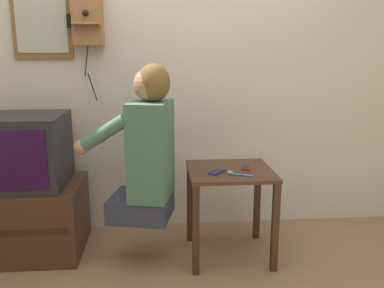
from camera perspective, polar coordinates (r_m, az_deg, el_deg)
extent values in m
cube|color=beige|center=(2.97, -4.30, 12.25)|extent=(6.80, 0.05, 2.55)
cube|color=#422819|center=(2.57, 5.38, -3.80)|extent=(0.53, 0.50, 0.02)
cube|color=#382215|center=(2.43, 0.53, -12.04)|extent=(0.04, 0.04, 0.56)
cube|color=#382215|center=(2.52, 11.59, -11.43)|extent=(0.04, 0.04, 0.56)
cube|color=#382215|center=(2.85, -0.31, -8.25)|extent=(0.04, 0.04, 0.56)
cube|color=#382215|center=(2.92, 9.13, -7.87)|extent=(0.04, 0.04, 0.56)
cube|color=#2D3347|center=(2.56, -7.16, -8.64)|extent=(0.42, 0.40, 0.14)
cube|color=#426B51|center=(2.43, -5.75, -0.82)|extent=(0.29, 0.39, 0.58)
sphere|color=#A37556|center=(2.37, -5.96, 8.27)|extent=(0.19, 0.19, 0.19)
ellipsoid|color=brown|center=(2.37, -5.40, 8.55)|extent=(0.23, 0.24, 0.22)
cylinder|color=#426B51|center=(2.34, -12.44, 1.42)|extent=(0.31, 0.14, 0.23)
cylinder|color=#426B51|center=(2.61, -10.23, 2.68)|extent=(0.31, 0.14, 0.23)
sphere|color=#A37556|center=(2.41, -15.30, -0.44)|extent=(0.09, 0.09, 0.09)
sphere|color=#A37556|center=(2.67, -12.86, 0.98)|extent=(0.09, 0.09, 0.09)
cube|color=#422819|center=(2.93, -22.20, -9.59)|extent=(0.73, 0.55, 0.47)
cube|color=black|center=(2.68, -24.02, -11.35)|extent=(0.65, 0.01, 0.02)
cube|color=#232326|center=(2.78, -22.77, -0.84)|extent=(0.54, 0.50, 0.45)
cube|color=#280F33|center=(2.55, -24.48, -2.17)|extent=(0.44, 0.01, 0.35)
cube|color=olive|center=(2.93, -14.44, 16.72)|extent=(0.20, 0.11, 0.35)
cube|color=olive|center=(2.85, -14.68, 15.94)|extent=(0.18, 0.07, 0.03)
cone|color=black|center=(2.83, -14.84, 17.39)|extent=(0.04, 0.05, 0.04)
cylinder|color=black|center=(2.95, -16.90, 16.20)|extent=(0.03, 0.03, 0.09)
cylinder|color=black|center=(2.91, -14.58, 11.27)|extent=(0.04, 0.04, 0.22)
cylinder|color=black|center=(2.92, -13.79, 7.78)|extent=(0.07, 0.06, 0.19)
cube|color=brown|center=(3.04, -20.39, 16.41)|extent=(0.40, 0.02, 0.55)
cube|color=#A8AD99|center=(3.03, -20.46, 16.43)|extent=(0.34, 0.01, 0.47)
cube|color=navy|center=(2.49, 3.55, -3.91)|extent=(0.12, 0.13, 0.01)
cube|color=black|center=(2.49, 3.55, -3.77)|extent=(0.10, 0.11, 0.00)
cube|color=maroon|center=(2.61, 7.57, -3.23)|extent=(0.08, 0.13, 0.01)
cube|color=black|center=(2.61, 7.57, -3.10)|extent=(0.07, 0.10, 0.00)
cylinder|color=#338CD8|center=(2.44, 6.86, -4.33)|extent=(0.14, 0.07, 0.01)
cube|color=white|center=(2.45, 5.38, -3.95)|extent=(0.03, 0.02, 0.01)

